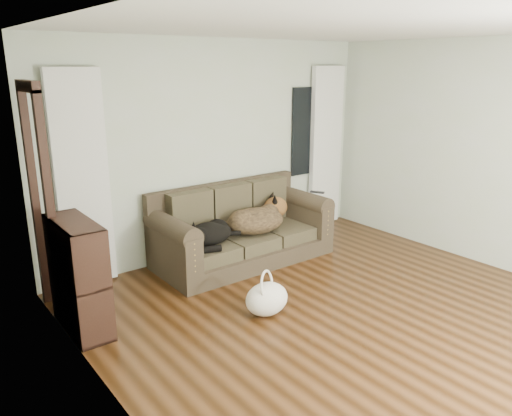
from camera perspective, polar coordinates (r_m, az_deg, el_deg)
floor at (r=4.80m, az=12.79°, el=-12.93°), size 5.00×5.00×0.00m
ceiling at (r=4.22m, az=15.11°, el=19.67°), size 5.00×5.00×0.00m
wall_back at (r=6.17m, az=-4.49°, el=6.77°), size 4.50×0.04×2.60m
wall_left at (r=3.00m, az=-14.57°, el=-3.97°), size 0.04×5.00×2.60m
wall_right at (r=6.22m, az=27.13°, el=5.11°), size 0.04×5.00×2.60m
curtain_left at (r=5.41m, az=-19.26°, el=2.95°), size 0.55×0.08×2.25m
curtain_right at (r=7.26m, az=7.97°, el=6.89°), size 0.55×0.08×2.25m
window_pane at (r=7.02m, az=5.71°, el=8.71°), size 0.50×0.03×1.20m
door_casing at (r=4.96m, az=-23.23°, el=0.18°), size 0.07×0.60×2.10m
sofa at (r=5.96m, az=-1.45°, el=-1.95°), size 2.11×0.91×0.86m
dog_black_lab at (r=5.59m, az=-5.59°, el=-2.96°), size 0.64×0.49×0.25m
dog_shepherd at (r=6.00m, az=0.17°, el=-1.41°), size 0.83×0.64×0.33m
tv_remote at (r=6.40m, az=7.01°, el=1.81°), size 0.13×0.18×0.02m
tote_bag at (r=4.81m, az=1.24°, el=-10.33°), size 0.50×0.42×0.32m
bookshelf at (r=4.70m, az=-19.60°, el=-7.41°), size 0.38×0.83×1.01m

